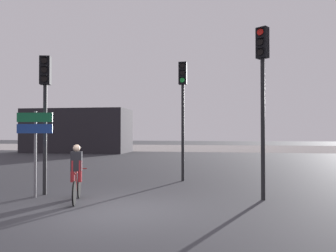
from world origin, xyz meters
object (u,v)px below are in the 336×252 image
Objects in this scene: traffic_light_near_left at (45,98)px; direction_sign_post at (35,138)px; traffic_light_near_right at (263,81)px; distant_building at (78,131)px; traffic_light_center at (183,99)px; cyclist at (77,173)px.

traffic_light_near_left is 1.68× the size of direction_sign_post.
traffic_light_near_left is 1.34m from direction_sign_post.
distant_building is at bearing -18.68° from traffic_light_near_right.
traffic_light_near_right reaches higher than distant_building.
traffic_light_center reaches higher than traffic_light_near_left.
distant_building is 3.74× the size of direction_sign_post.
traffic_light_near_right is 4.24m from traffic_light_center.
traffic_light_near_left is 2.80m from cyclist.
traffic_light_center is (3.98, 3.50, 0.27)m from traffic_light_near_left.
direction_sign_post is at bearing 70.46° from traffic_light_near_left.
traffic_light_near_right is 3.05× the size of cyclist.
distant_building is at bearing -74.17° from direction_sign_post.
direction_sign_post is (-6.72, -0.72, -1.66)m from traffic_light_near_right.
direction_sign_post is at bearing 40.72° from traffic_light_near_right.
traffic_light_near_right is at bearing -53.28° from distant_building.
traffic_light_near_right is 1.15× the size of traffic_light_near_left.
direction_sign_post is at bearing -68.85° from distant_building.
distant_building is 2.03× the size of traffic_light_center.
direction_sign_post is (7.82, -20.22, -0.24)m from distant_building.
cyclist is at bearing 159.89° from direction_sign_post.
distant_building is 21.27m from traffic_light_near_left.
cyclist is at bearing 134.75° from traffic_light_near_left.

